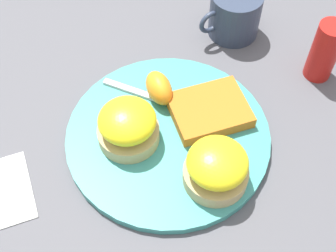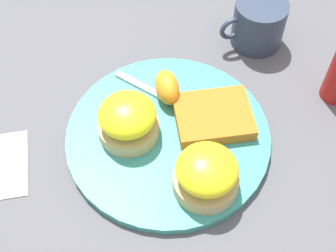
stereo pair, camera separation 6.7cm
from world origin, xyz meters
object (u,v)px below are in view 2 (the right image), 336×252
at_px(hashbrown_patty, 213,116).
at_px(orange_wedge, 167,87).
at_px(fork, 178,105).
at_px(sandwich_benedict_right, 206,174).
at_px(sandwich_benedict_left, 128,120).
at_px(cup, 258,23).

height_order(hashbrown_patty, orange_wedge, orange_wedge).
bearing_deg(fork, orange_wedge, -68.29).
distance_m(hashbrown_patty, orange_wedge, 0.08).
bearing_deg(sandwich_benedict_right, orange_wedge, -91.51).
distance_m(sandwich_benedict_right, hashbrown_patty, 0.11).
xyz_separation_m(sandwich_benedict_left, cup, (-0.27, -0.12, -0.01)).
xyz_separation_m(sandwich_benedict_right, fork, (-0.01, -0.14, -0.03)).
bearing_deg(orange_wedge, sandwich_benedict_right, 88.49).
xyz_separation_m(sandwich_benedict_right, cup, (-0.19, -0.24, -0.01)).
relative_size(hashbrown_patty, cup, 0.97).
relative_size(hashbrown_patty, fork, 0.64).
bearing_deg(sandwich_benedict_left, sandwich_benedict_right, 120.93).
xyz_separation_m(hashbrown_patty, fork, (0.04, -0.04, -0.01)).
bearing_deg(cup, sandwich_benedict_right, 50.88).
distance_m(sandwich_benedict_left, sandwich_benedict_right, 0.14).
bearing_deg(sandwich_benedict_left, cup, -155.79).
xyz_separation_m(sandwich_benedict_left, orange_wedge, (-0.08, -0.05, -0.01)).
height_order(orange_wedge, cup, cup).
relative_size(sandwich_benedict_right, fork, 0.51).
bearing_deg(hashbrown_patty, orange_wedge, -53.60).
distance_m(orange_wedge, cup, 0.20).
relative_size(sandwich_benedict_left, cup, 0.78).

